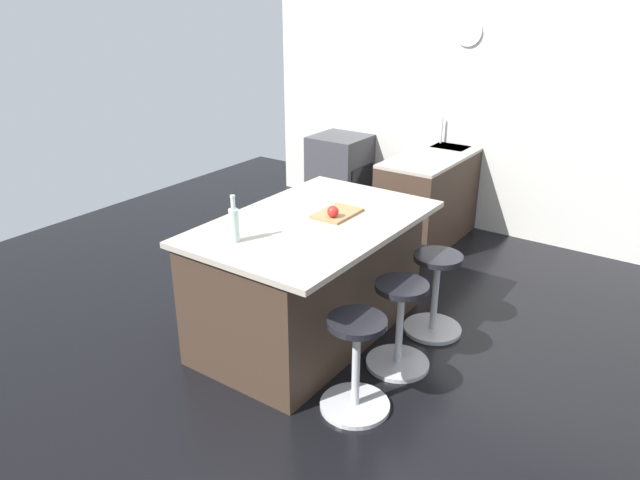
# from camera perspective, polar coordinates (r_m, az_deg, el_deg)

# --- Properties ---
(ground_plane) EXTENTS (7.69, 7.69, 0.00)m
(ground_plane) POSITION_cam_1_polar(r_m,az_deg,el_deg) (4.46, 0.06, -10.18)
(ground_plane) COLOR black
(interior_partition_left) EXTENTS (0.15, 5.18, 2.61)m
(interior_partition_left) POSITION_cam_1_polar(r_m,az_deg,el_deg) (6.48, 15.62, 12.11)
(interior_partition_left) COLOR beige
(interior_partition_left) RESTS_ON ground_plane
(sink_cabinet) EXTENTS (1.86, 0.60, 1.17)m
(sink_cabinet) POSITION_cam_1_polar(r_m,az_deg,el_deg) (6.48, 11.44, 4.66)
(sink_cabinet) COLOR #38281E
(sink_cabinet) RESTS_ON ground_plane
(oven_range) EXTENTS (0.60, 0.61, 0.86)m
(oven_range) POSITION_cam_1_polar(r_m,az_deg,el_deg) (7.06, 1.91, 6.43)
(oven_range) COLOR #38383D
(oven_range) RESTS_ON ground_plane
(kitchen_island) EXTENTS (1.78, 1.16, 0.92)m
(kitchen_island) POSITION_cam_1_polar(r_m,az_deg,el_deg) (4.42, -1.03, -3.53)
(kitchen_island) COLOR #38281E
(kitchen_island) RESTS_ON ground_plane
(stool_by_window) EXTENTS (0.44, 0.44, 0.63)m
(stool_by_window) POSITION_cam_1_polar(r_m,az_deg,el_deg) (4.59, 10.87, -5.23)
(stool_by_window) COLOR #B7B7BC
(stool_by_window) RESTS_ON ground_plane
(stool_middle) EXTENTS (0.44, 0.44, 0.63)m
(stool_middle) POSITION_cam_1_polar(r_m,az_deg,el_deg) (4.15, 7.56, -8.27)
(stool_middle) COLOR #B7B7BC
(stool_middle) RESTS_ON ground_plane
(stool_near_camera) EXTENTS (0.44, 0.44, 0.63)m
(stool_near_camera) POSITION_cam_1_polar(r_m,az_deg,el_deg) (3.74, 3.43, -11.97)
(stool_near_camera) COLOR #B7B7BC
(stool_near_camera) RESTS_ON ground_plane
(cutting_board) EXTENTS (0.36, 0.24, 0.02)m
(cutting_board) POSITION_cam_1_polar(r_m,az_deg,el_deg) (4.31, 1.64, 2.56)
(cutting_board) COLOR olive
(cutting_board) RESTS_ON kitchen_island
(apple_red) EXTENTS (0.08, 0.08, 0.08)m
(apple_red) POSITION_cam_1_polar(r_m,az_deg,el_deg) (4.19, 1.24, 2.71)
(apple_red) COLOR red
(apple_red) RESTS_ON cutting_board
(water_bottle) EXTENTS (0.06, 0.06, 0.31)m
(water_bottle) POSITION_cam_1_polar(r_m,az_deg,el_deg) (3.85, -8.16, 1.54)
(water_bottle) COLOR silver
(water_bottle) RESTS_ON kitchen_island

